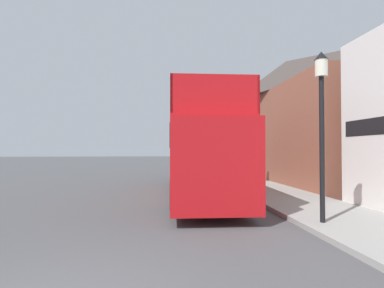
{
  "coord_description": "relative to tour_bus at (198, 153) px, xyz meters",
  "views": [
    {
      "loc": [
        1.46,
        -3.79,
        2.04
      ],
      "look_at": [
        2.75,
        7.68,
        2.28
      ],
      "focal_mm": 28.0,
      "sensor_mm": 36.0,
      "label": 1
    }
  ],
  "objects": [
    {
      "name": "parked_car_ahead_of_bus",
      "position": [
        0.79,
        8.06,
        -1.27
      ],
      "size": [
        1.9,
        4.34,
        1.32
      ],
      "rotation": [
        0.0,
        0.0,
        0.02
      ],
      "color": "black",
      "rests_on": "ground_plane"
    },
    {
      "name": "brick_terrace_rear",
      "position": [
        8.04,
        8.67,
        2.57
      ],
      "size": [
        6.0,
        20.92,
        8.93
      ],
      "color": "#935642",
      "rests_on": "ground_plane"
    },
    {
      "name": "lamp_post_second",
      "position": [
        2.46,
        2.56,
        1.31
      ],
      "size": [
        0.35,
        0.35,
        4.42
      ],
      "color": "black",
      "rests_on": "sidewalk"
    },
    {
      "name": "ground_plane",
      "position": [
        -3.25,
        11.38,
        -1.9
      ],
      "size": [
        144.0,
        144.0,
        0.0
      ],
      "primitive_type": "plane",
      "color": "#4C4C4F"
    },
    {
      "name": "lamp_post_third",
      "position": [
        2.53,
        11.07,
        1.26
      ],
      "size": [
        0.35,
        0.35,
        4.33
      ],
      "color": "black",
      "rests_on": "sidewalk"
    },
    {
      "name": "lamp_post_nearest",
      "position": [
        2.51,
        -5.94,
        1.37
      ],
      "size": [
        0.35,
        0.35,
        4.52
      ],
      "color": "black",
      "rests_on": "sidewalk"
    },
    {
      "name": "sidewalk",
      "position": [
        3.49,
        8.38,
        -1.83
      ],
      "size": [
        3.11,
        108.0,
        0.14
      ],
      "color": "#999993",
      "rests_on": "ground_plane"
    },
    {
      "name": "tour_bus",
      "position": [
        0.0,
        0.0,
        0.0
      ],
      "size": [
        2.98,
        11.47,
        4.14
      ],
      "rotation": [
        0.0,
        0.0,
        -0.04
      ],
      "color": "red",
      "rests_on": "ground_plane"
    }
  ]
}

